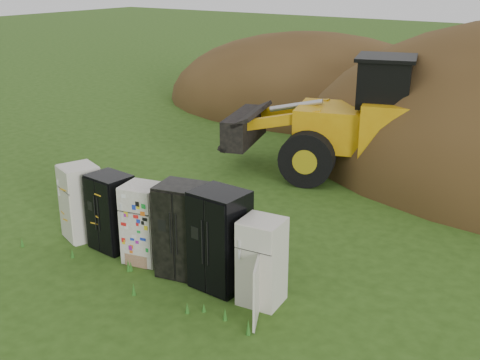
{
  "coord_description": "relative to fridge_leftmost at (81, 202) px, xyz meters",
  "views": [
    {
      "loc": [
        7.43,
        -8.04,
        5.7
      ],
      "look_at": [
        0.46,
        2.0,
        1.36
      ],
      "focal_mm": 45.0,
      "sensor_mm": 36.0,
      "label": 1
    }
  ],
  "objects": [
    {
      "name": "dirt_mound_left",
      "position": [
        -2.4,
        15.13,
        -0.84
      ],
      "size": [
        13.67,
        10.25,
        6.2
      ],
      "primitive_type": "ellipsoid",
      "color": "#422D15",
      "rests_on": "ground"
    },
    {
      "name": "fridge_dark_mid",
      "position": [
        2.92,
        0.0,
        0.08
      ],
      "size": [
        1.09,
        0.95,
        1.84
      ],
      "primitive_type": null,
      "rotation": [
        0.0,
        0.0,
        0.22
      ],
      "color": "black",
      "rests_on": "ground"
    },
    {
      "name": "fridge_black_side",
      "position": [
        0.93,
        0.0,
        -0.01
      ],
      "size": [
        0.91,
        0.75,
        1.65
      ],
      "primitive_type": null,
      "rotation": [
        0.0,
        0.0,
        -0.09
      ],
      "color": "black",
      "rests_on": "ground"
    },
    {
      "name": "fridge_leftmost",
      "position": [
        0.0,
        0.0,
        0.0
      ],
      "size": [
        0.94,
        0.92,
        1.67
      ],
      "primitive_type": null,
      "rotation": [
        0.0,
        0.0,
        -0.35
      ],
      "color": "beige",
      "rests_on": "ground"
    },
    {
      "name": "ground",
      "position": [
        2.41,
        -0.03,
        -0.84
      ],
      "size": [
        120.0,
        120.0,
        0.0
      ],
      "primitive_type": "plane",
      "color": "#2A4A13",
      "rests_on": "ground"
    },
    {
      "name": "fridge_open_door",
      "position": [
        4.75,
        -0.05,
        -0.04
      ],
      "size": [
        0.8,
        0.75,
        1.6
      ],
      "primitive_type": null,
      "rotation": [
        0.0,
        0.0,
        0.11
      ],
      "color": "beige",
      "rests_on": "ground"
    },
    {
      "name": "fridge_sticker",
      "position": [
        1.9,
        -0.04,
        -0.02
      ],
      "size": [
        0.86,
        0.82,
        1.64
      ],
      "primitive_type": null,
      "rotation": [
        0.0,
        0.0,
        0.22
      ],
      "color": "silver",
      "rests_on": "ground"
    },
    {
      "name": "fridge_black_right",
      "position": [
        3.8,
        -0.01,
        0.12
      ],
      "size": [
        0.99,
        0.84,
        1.9
      ],
      "primitive_type": null,
      "rotation": [
        0.0,
        0.0,
        -0.04
      ],
      "color": "black",
      "rests_on": "ground"
    },
    {
      "name": "wheel_loader",
      "position": [
        3.01,
        7.19,
        0.9
      ],
      "size": [
        7.71,
        4.92,
        3.47
      ],
      "primitive_type": null,
      "rotation": [
        0.0,
        0.0,
        0.3
      ],
      "color": "#CE970D",
      "rests_on": "ground"
    }
  ]
}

